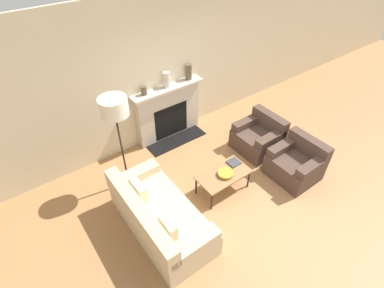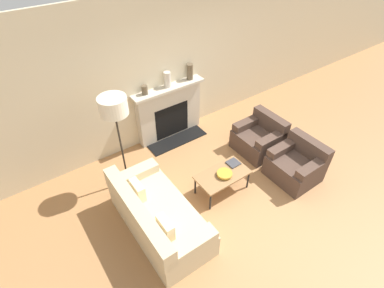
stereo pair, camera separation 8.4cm
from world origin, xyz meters
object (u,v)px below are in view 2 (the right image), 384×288
(fireplace, at_px, (170,112))
(mantel_vase_left, at_px, (145,90))
(book, at_px, (233,163))
(armchair_near, at_px, (296,165))
(bowl, at_px, (225,174))
(coffee_table, at_px, (223,175))
(mantel_vase_center_left, at_px, (167,79))
(armchair_far, at_px, (259,138))
(couch, at_px, (157,216))
(floor_lamp, at_px, (114,112))
(mantel_vase_center_right, at_px, (190,72))

(fireplace, height_order, mantel_vase_left, mantel_vase_left)
(book, bearing_deg, fireplace, 95.09)
(armchair_near, height_order, book, armchair_near)
(bowl, height_order, book, bowl)
(fireplace, relative_size, coffee_table, 1.68)
(mantel_vase_center_left, bearing_deg, armchair_near, -63.60)
(bowl, relative_size, mantel_vase_left, 1.55)
(fireplace, height_order, armchair_near, fireplace)
(fireplace, relative_size, armchair_far, 1.87)
(couch, distance_m, armchair_near, 2.67)
(couch, distance_m, armchair_far, 2.67)
(bowl, height_order, floor_lamp, floor_lamp)
(fireplace, bearing_deg, armchair_far, -50.60)
(book, height_order, mantel_vase_left, mantel_vase_left)
(mantel_vase_center_left, bearing_deg, floor_lamp, -151.13)
(couch, height_order, armchair_far, couch)
(armchair_far, height_order, bowl, armchair_far)
(bowl, xyz_separation_m, book, (0.31, 0.13, -0.02))
(armchair_near, relative_size, floor_lamp, 0.46)
(couch, distance_m, mantel_vase_center_right, 2.94)
(coffee_table, bearing_deg, floor_lamp, 138.01)
(book, bearing_deg, mantel_vase_center_left, 95.03)
(mantel_vase_center_left, bearing_deg, armchair_far, -50.88)
(bowl, distance_m, mantel_vase_center_left, 2.13)
(fireplace, height_order, couch, fireplace)
(coffee_table, xyz_separation_m, bowl, (0.01, -0.04, 0.07))
(book, xyz_separation_m, mantel_vase_center_left, (-0.19, 1.81, 0.90))
(fireplace, xyz_separation_m, coffee_table, (-0.13, -1.89, -0.20))
(couch, bearing_deg, mantel_vase_left, -25.99)
(mantel_vase_left, bearing_deg, book, -69.34)
(floor_lamp, relative_size, mantel_vase_left, 10.43)
(armchair_far, bearing_deg, book, -71.12)
(book, distance_m, mantel_vase_center_left, 2.03)
(mantel_vase_center_right, bearing_deg, bowl, -108.41)
(bowl, distance_m, floor_lamp, 2.05)
(armchair_far, relative_size, mantel_vase_center_right, 2.60)
(fireplace, bearing_deg, book, -84.00)
(mantel_vase_center_left, bearing_deg, coffee_table, -93.82)
(fireplace, relative_size, mantel_vase_center_left, 5.11)
(couch, xyz_separation_m, mantel_vase_left, (0.94, 1.94, 0.95))
(armchair_far, bearing_deg, fireplace, -140.60)
(coffee_table, xyz_separation_m, mantel_vase_center_left, (0.13, 1.90, 0.94))
(book, bearing_deg, bowl, -158.06)
(mantel_vase_left, distance_m, mantel_vase_center_left, 0.50)
(coffee_table, bearing_deg, couch, -178.51)
(fireplace, distance_m, mantel_vase_center_left, 0.75)
(fireplace, relative_size, couch, 0.85)
(book, relative_size, mantel_vase_center_right, 0.66)
(couch, distance_m, mantel_vase_center_left, 2.62)
(bowl, bearing_deg, book, 22.84)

